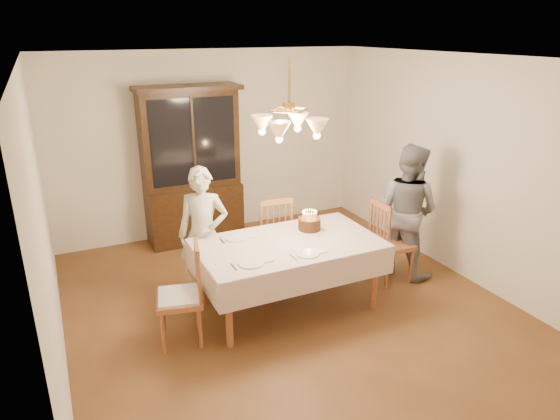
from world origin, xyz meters
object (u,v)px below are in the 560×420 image
dining_table (288,249)px  elderly_woman (203,234)px  chair_far_side (272,238)px  china_hutch (192,168)px  birthday_cake (309,225)px

dining_table → elderly_woman: elderly_woman is taller
dining_table → chair_far_side: (0.19, 0.84, -0.24)m
dining_table → elderly_woman: bearing=140.4°
chair_far_side → elderly_woman: elderly_woman is taller
china_hutch → chair_far_side: 1.64m
chair_far_side → elderly_woman: size_ratio=0.67×
dining_table → chair_far_side: size_ratio=1.90×
dining_table → china_hutch: bearing=99.4°
elderly_woman → birthday_cake: bearing=3.8°
dining_table → china_hutch: (-0.37, 2.25, 0.36)m
dining_table → chair_far_side: bearing=77.2°
chair_far_side → elderly_woman: (-0.92, -0.24, 0.31)m
dining_table → china_hutch: size_ratio=0.88×
china_hutch → elderly_woman: bearing=-102.2°
chair_far_side → birthday_cake: bearing=-76.4°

